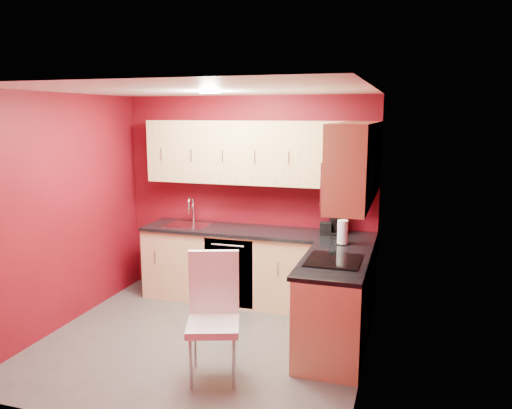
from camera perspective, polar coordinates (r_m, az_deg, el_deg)
The scene contains 21 objects.
floor at distance 5.28m, azimuth -6.15°, elevation -15.32°, with size 3.20×3.20×0.00m, color #4F4D4A.
ceiling at distance 4.77m, azimuth -6.75°, elevation 12.92°, with size 3.20×3.20×0.00m, color white.
wall_back at distance 6.25m, azimuth -0.90°, elevation 0.85°, with size 3.20×3.20×0.00m, color maroon.
wall_front at distance 3.59m, azimuth -16.15°, elevation -6.74°, with size 3.20×3.20×0.00m, color maroon.
wall_left at distance 5.70m, azimuth -21.34°, elevation -0.79°, with size 3.00×3.00×0.00m, color maroon.
wall_right at distance 4.48m, azimuth 12.67°, elevation -3.20°, with size 3.00×3.00×0.00m, color maroon.
base_cabinets_back at distance 6.10m, azimuth 0.03°, elevation -7.27°, with size 2.80×0.60×0.87m, color #E6BC83.
base_cabinets_right at distance 5.00m, azimuth 9.04°, elevation -11.46°, with size 0.60×1.30×0.87m, color #E6BC83.
countertop_back at distance 5.96m, azimuth -0.01°, elevation -3.14°, with size 2.80×0.63×0.04m, color black.
countertop_right at distance 4.84m, azimuth 8.99°, elevation -6.50°, with size 0.63×1.27×0.04m, color black.
upper_cabinets_back at distance 5.95m, azimuth 0.39°, elevation 5.95°, with size 2.80×0.35×0.75m, color #D8BA7A.
upper_cabinets_right at distance 4.83m, azimuth 11.34°, elevation 5.48°, with size 0.35×1.55×0.75m.
microwave at distance 4.62m, azimuth 10.53°, elevation 2.46°, with size 0.42×0.76×0.42m.
cooktop at distance 4.80m, azimuth 8.88°, elevation -6.33°, with size 0.50×0.55×0.01m, color black.
sink at distance 6.29m, azimuth -7.82°, elevation -2.02°, with size 0.52×0.42×0.35m.
dishwasher_front at distance 5.92m, azimuth -3.15°, elevation -7.85°, with size 0.60×0.02×0.82m, color black.
downlight at distance 5.04m, azimuth -5.32°, elevation 12.63°, with size 0.20×0.20×0.01m, color white.
coffee_maker at distance 5.82m, azimuth 9.36°, elevation -1.98°, with size 0.17×0.23×0.28m, color black, non-canonical shape.
napkin_holder at distance 5.80m, azimuth 7.92°, elevation -2.73°, with size 0.13×0.13×0.14m, color black, non-canonical shape.
paper_towel at distance 5.38m, azimuth 9.87°, elevation -3.15°, with size 0.15×0.15×0.26m, color white, non-canonical shape.
dining_chair at distance 4.41m, azimuth -4.93°, elevation -12.84°, with size 0.44×0.46×1.10m, color white, non-canonical shape.
Camera 1 is at (1.93, -4.35, 2.28)m, focal length 35.00 mm.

